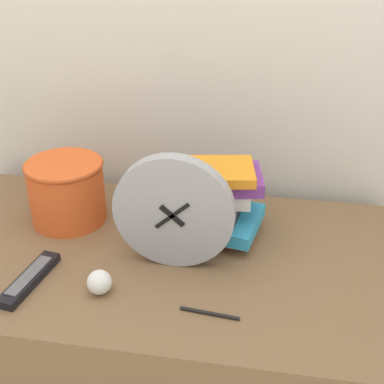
# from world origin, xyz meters

# --- Properties ---
(wall_back) EXTENTS (6.00, 0.04, 2.40)m
(wall_back) POSITION_xyz_m (0.00, 0.73, 1.20)
(wall_back) COLOR silver
(wall_back) RESTS_ON ground_plane
(desk) EXTENTS (1.20, 0.66, 0.73)m
(desk) POSITION_xyz_m (0.00, 0.33, 0.36)
(desk) COLOR brown
(desk) RESTS_ON ground_plane
(desk_clock) EXTENTS (0.28, 0.04, 0.28)m
(desk_clock) POSITION_xyz_m (0.06, 0.30, 0.87)
(desk_clock) COLOR #99999E
(desk_clock) RESTS_ON desk
(book_stack) EXTENTS (0.28, 0.21, 0.20)m
(book_stack) POSITION_xyz_m (0.12, 0.44, 0.82)
(book_stack) COLOR red
(book_stack) RESTS_ON desk
(basket) EXTENTS (0.20, 0.20, 0.17)m
(basket) POSITION_xyz_m (-0.26, 0.44, 0.82)
(basket) COLOR #E05623
(basket) RESTS_ON desk
(tv_remote) EXTENTS (0.07, 0.20, 0.02)m
(tv_remote) POSITION_xyz_m (-0.25, 0.17, 0.74)
(tv_remote) COLOR black
(tv_remote) RESTS_ON desk
(crumpled_paper_ball) EXTENTS (0.05, 0.05, 0.05)m
(crumpled_paper_ball) POSITION_xyz_m (-0.08, 0.16, 0.75)
(crumpled_paper_ball) COLOR white
(crumpled_paper_ball) RESTS_ON desk
(pen) EXTENTS (0.13, 0.02, 0.01)m
(pen) POSITION_xyz_m (0.16, 0.13, 0.73)
(pen) COLOR black
(pen) RESTS_ON desk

